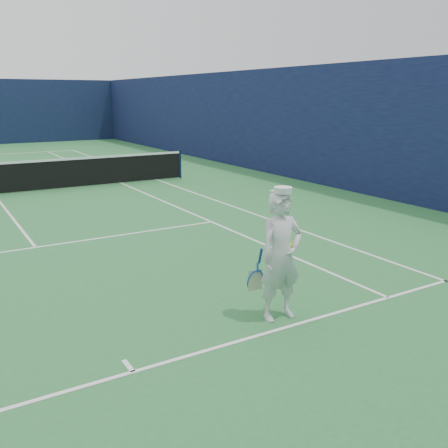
% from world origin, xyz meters
% --- Properties ---
extents(tennis_player, '(0.76, 0.49, 1.84)m').
position_xyz_m(tennis_player, '(2.27, -11.58, 0.90)').
color(tennis_player, white).
rests_on(tennis_player, ground).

